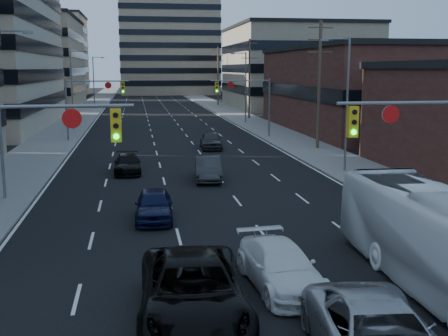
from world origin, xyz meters
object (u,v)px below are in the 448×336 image
at_px(white_van, 280,266).
at_px(black_pickup, 193,291).
at_px(transit_bus, 446,244).
at_px(sedan_blue, 154,205).

bearing_deg(white_van, black_pickup, -150.72).
height_order(black_pickup, white_van, black_pickup).
relative_size(black_pickup, transit_bus, 0.55).
bearing_deg(transit_bus, sedan_blue, 131.71).
distance_m(white_van, sedan_blue, 9.68).
relative_size(white_van, transit_bus, 0.42).
height_order(black_pickup, sedan_blue, black_pickup).
height_order(transit_bus, sedan_blue, transit_bus).
relative_size(black_pickup, white_van, 1.32).
relative_size(black_pickup, sedan_blue, 1.52).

